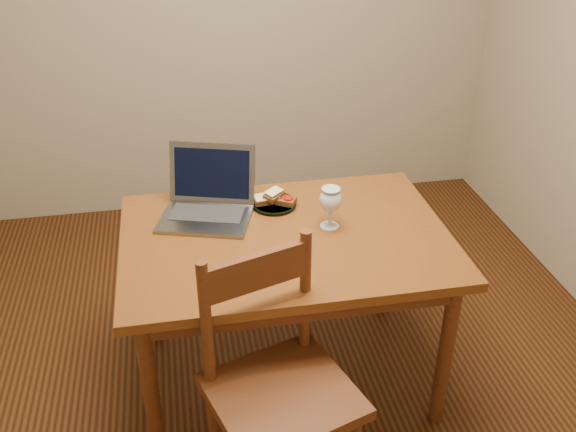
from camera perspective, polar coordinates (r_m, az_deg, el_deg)
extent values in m
cube|color=black|center=(3.07, -0.34, -12.85)|extent=(3.20, 3.20, 0.02)
cube|color=gray|center=(3.92, -4.89, 18.55)|extent=(3.20, 0.02, 2.60)
cube|color=#45200B|center=(2.56, -0.19, -2.10)|extent=(1.30, 0.90, 0.04)
cylinder|color=#42200D|center=(2.48, -12.06, -15.20)|extent=(0.06, 0.06, 0.70)
cylinder|color=#42200D|center=(2.65, 13.80, -11.82)|extent=(0.06, 0.06, 0.70)
cylinder|color=#42200D|center=(3.05, -12.12, -5.33)|extent=(0.06, 0.06, 0.70)
cylinder|color=#42200D|center=(3.19, 8.71, -3.16)|extent=(0.06, 0.06, 0.70)
cube|color=#42200D|center=(2.25, -0.50, -15.72)|extent=(0.58, 0.56, 0.04)
cube|color=#42200D|center=(2.11, -2.83, -4.94)|extent=(0.37, 0.15, 0.13)
cylinder|color=black|center=(2.75, -1.23, 1.07)|extent=(0.19, 0.19, 0.02)
cube|color=slate|center=(2.66, -7.37, -0.28)|extent=(0.43, 0.35, 0.02)
cube|color=slate|center=(2.74, -6.76, 3.85)|extent=(0.37, 0.18, 0.25)
cube|color=black|center=(2.74, -6.76, 3.85)|extent=(0.32, 0.15, 0.20)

